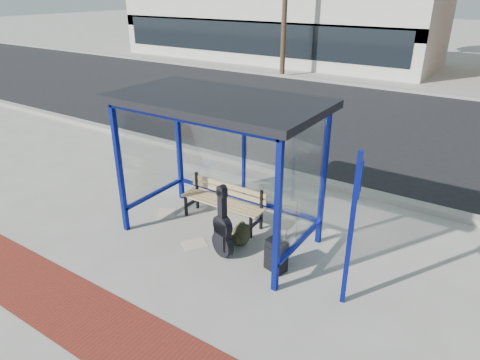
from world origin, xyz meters
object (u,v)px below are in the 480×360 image
Objects in this scene: suitcase at (276,256)px; backpack at (241,235)px; bench at (224,200)px; guitar_bag at (223,232)px.

suitcase is 1.37× the size of backpack.
backpack is at bearing -37.10° from bench.
suitcase is at bearing -1.77° from backpack.
suitcase reaches higher than backpack.
bench is 1.12m from guitar_bag.
backpack is (-0.82, 0.28, -0.06)m from suitcase.
bench is at bearing 140.48° from guitar_bag.
bench is at bearing 166.13° from suitcase.
backpack is (0.70, -0.52, -0.23)m from bench.
bench is 2.88× the size of suitcase.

